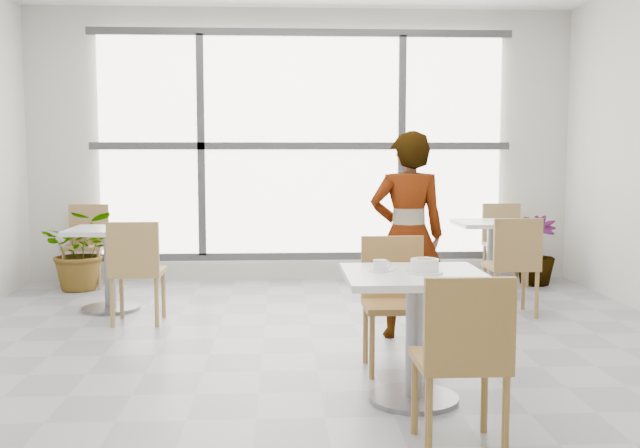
{
  "coord_description": "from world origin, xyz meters",
  "views": [
    {
      "loc": [
        -0.24,
        -4.77,
        1.44
      ],
      "look_at": [
        0.0,
        -0.3,
        1.0
      ],
      "focal_mm": 41.72,
      "sensor_mm": 36.0,
      "label": 1
    }
  ],
  "objects_px": {
    "person": "(408,235)",
    "plant_left": "(82,250)",
    "chair_near": "(463,351)",
    "main_table": "(415,312)",
    "bg_chair_left_near": "(136,265)",
    "bg_chair_right_near": "(514,260)",
    "bg_chair_left_far": "(87,239)",
    "bg_chair_right_far": "(504,238)",
    "plant_right": "(535,251)",
    "coffee_cup": "(381,266)",
    "chair_far": "(394,293)",
    "oatmeal_bowl": "(425,266)",
    "bg_table_right": "(492,248)",
    "bg_table_left": "(110,257)"
  },
  "relations": [
    {
      "from": "person",
      "to": "plant_left",
      "type": "xyz_separation_m",
      "value": [
        -3.05,
        2.14,
        -0.38
      ]
    },
    {
      "from": "chair_near",
      "to": "plant_left",
      "type": "xyz_separation_m",
      "value": [
        -2.93,
        4.4,
        -0.08
      ]
    },
    {
      "from": "main_table",
      "to": "bg_chair_left_near",
      "type": "height_order",
      "value": "bg_chair_left_near"
    },
    {
      "from": "main_table",
      "to": "bg_chair_right_near",
      "type": "relative_size",
      "value": 0.92
    },
    {
      "from": "bg_chair_left_near",
      "to": "bg_chair_left_far",
      "type": "bearing_deg",
      "value": -64.94
    },
    {
      "from": "chair_near",
      "to": "bg_chair_right_far",
      "type": "xyz_separation_m",
      "value": [
        1.58,
        4.56,
        0.0
      ]
    },
    {
      "from": "plant_left",
      "to": "plant_right",
      "type": "distance_m",
      "value": 4.82
    },
    {
      "from": "coffee_cup",
      "to": "bg_chair_left_far",
      "type": "height_order",
      "value": "bg_chair_left_far"
    },
    {
      "from": "main_table",
      "to": "bg_chair_right_far",
      "type": "height_order",
      "value": "bg_chair_right_far"
    },
    {
      "from": "bg_chair_left_far",
      "to": "chair_far",
      "type": "bearing_deg",
      "value": -48.52
    },
    {
      "from": "oatmeal_bowl",
      "to": "bg_chair_left_far",
      "type": "height_order",
      "value": "bg_chair_left_far"
    },
    {
      "from": "bg_chair_left_far",
      "to": "coffee_cup",
      "type": "bearing_deg",
      "value": -55.36
    },
    {
      "from": "main_table",
      "to": "oatmeal_bowl",
      "type": "xyz_separation_m",
      "value": [
        0.05,
        -0.02,
        0.27
      ]
    },
    {
      "from": "chair_near",
      "to": "bg_chair_right_near",
      "type": "height_order",
      "value": "same"
    },
    {
      "from": "chair_far",
      "to": "bg_chair_left_far",
      "type": "relative_size",
      "value": 1.0
    },
    {
      "from": "bg_chair_left_near",
      "to": "plant_left",
      "type": "height_order",
      "value": "bg_chair_left_near"
    },
    {
      "from": "person",
      "to": "oatmeal_bowl",
      "type": "bearing_deg",
      "value": 83.29
    },
    {
      "from": "bg_table_right",
      "to": "oatmeal_bowl",
      "type": "bearing_deg",
      "value": -112.52
    },
    {
      "from": "bg_table_right",
      "to": "bg_chair_right_near",
      "type": "distance_m",
      "value": 0.91
    },
    {
      "from": "bg_chair_left_near",
      "to": "plant_right",
      "type": "height_order",
      "value": "bg_chair_left_near"
    },
    {
      "from": "chair_near",
      "to": "bg_table_right",
      "type": "height_order",
      "value": "chair_near"
    },
    {
      "from": "coffee_cup",
      "to": "oatmeal_bowl",
      "type": "bearing_deg",
      "value": -16.14
    },
    {
      "from": "main_table",
      "to": "chair_near",
      "type": "bearing_deg",
      "value": -82.93
    },
    {
      "from": "oatmeal_bowl",
      "to": "bg_chair_right_far",
      "type": "height_order",
      "value": "bg_chair_right_far"
    },
    {
      "from": "plant_left",
      "to": "bg_chair_right_near",
      "type": "bearing_deg",
      "value": -19.79
    },
    {
      "from": "coffee_cup",
      "to": "bg_chair_left_near",
      "type": "height_order",
      "value": "bg_chair_left_near"
    },
    {
      "from": "chair_near",
      "to": "plant_right",
      "type": "relative_size",
      "value": 1.17
    },
    {
      "from": "oatmeal_bowl",
      "to": "bg_table_left",
      "type": "distance_m",
      "value": 3.55
    },
    {
      "from": "bg_chair_right_near",
      "to": "plant_left",
      "type": "bearing_deg",
      "value": -19.79
    },
    {
      "from": "person",
      "to": "bg_chair_left_far",
      "type": "height_order",
      "value": "person"
    },
    {
      "from": "main_table",
      "to": "coffee_cup",
      "type": "xyz_separation_m",
      "value": [
        -0.19,
        0.05,
        0.26
      ]
    },
    {
      "from": "bg_table_right",
      "to": "bg_chair_left_far",
      "type": "relative_size",
      "value": 0.86
    },
    {
      "from": "chair_far",
      "to": "plant_left",
      "type": "relative_size",
      "value": 1.04
    },
    {
      "from": "main_table",
      "to": "plant_right",
      "type": "bearing_deg",
      "value": 61.66
    },
    {
      "from": "bg_table_right",
      "to": "bg_chair_left_near",
      "type": "relative_size",
      "value": 0.86
    },
    {
      "from": "bg_chair_left_far",
      "to": "bg_chair_right_near",
      "type": "distance_m",
      "value": 4.45
    },
    {
      "from": "chair_far",
      "to": "bg_table_left",
      "type": "distance_m",
      "value": 3.0
    },
    {
      "from": "oatmeal_bowl",
      "to": "person",
      "type": "xyz_separation_m",
      "value": [
        0.16,
        1.51,
        0.0
      ]
    },
    {
      "from": "main_table",
      "to": "bg_table_right",
      "type": "height_order",
      "value": "same"
    },
    {
      "from": "bg_table_left",
      "to": "bg_chair_right_near",
      "type": "height_order",
      "value": "bg_chair_right_near"
    },
    {
      "from": "coffee_cup",
      "to": "bg_chair_left_near",
      "type": "relative_size",
      "value": 0.18
    },
    {
      "from": "coffee_cup",
      "to": "person",
      "type": "relative_size",
      "value": 0.1
    },
    {
      "from": "bg_table_right",
      "to": "chair_near",
      "type": "bearing_deg",
      "value": -107.9
    },
    {
      "from": "main_table",
      "to": "oatmeal_bowl",
      "type": "relative_size",
      "value": 3.81
    },
    {
      "from": "bg_table_left",
      "to": "bg_chair_left_far",
      "type": "xyz_separation_m",
      "value": [
        -0.53,
        1.28,
        0.01
      ]
    },
    {
      "from": "oatmeal_bowl",
      "to": "bg_chair_right_near",
      "type": "relative_size",
      "value": 0.24
    },
    {
      "from": "chair_far",
      "to": "bg_table_left",
      "type": "height_order",
      "value": "chair_far"
    },
    {
      "from": "bg_chair_left_far",
      "to": "bg_chair_right_near",
      "type": "bearing_deg",
      "value": -22.81
    },
    {
      "from": "coffee_cup",
      "to": "person",
      "type": "distance_m",
      "value": 1.5
    },
    {
      "from": "bg_table_left",
      "to": "bg_chair_right_near",
      "type": "relative_size",
      "value": 0.86
    }
  ]
}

